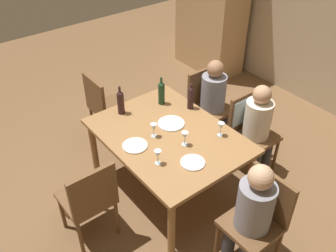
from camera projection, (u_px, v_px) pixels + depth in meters
ground_plane at (168, 186)px, 4.15m from camera, size 10.00×10.00×0.00m
armoire_cabinet at (212, 2)px, 5.81m from camera, size 1.18×0.62×2.18m
dining_table at (168, 140)px, 3.75m from camera, size 1.53×1.14×0.74m
chair_right_end at (259, 215)px, 3.15m from camera, size 0.44×0.44×0.92m
chair_far_left at (208, 101)px, 4.57m from camera, size 0.44×0.44×0.92m
chair_far_right at (248, 122)px, 4.12m from camera, size 0.46×0.44×0.92m
chair_left_end at (104, 105)px, 4.51m from camera, size 0.44×0.44×0.92m
chair_near at (90, 198)px, 3.30m from camera, size 0.44×0.44×0.92m
person_woman_host at (252, 212)px, 3.02m from camera, size 0.30×0.35×1.13m
person_man_bearded at (215, 97)px, 4.43m from camera, size 0.34×0.30×1.11m
person_man_guest at (259, 124)px, 4.00m from camera, size 0.34×0.29×1.11m
wine_bottle_tall_green at (121, 102)px, 3.92m from camera, size 0.08×0.08×0.32m
wine_bottle_dark_red at (161, 92)px, 4.07m from camera, size 0.07×0.07×0.33m
wine_bottle_short_olive at (191, 97)px, 3.99m from camera, size 0.07×0.07×0.30m
wine_glass_near_left at (154, 128)px, 3.61m from camera, size 0.07×0.07×0.15m
wine_glass_centre at (185, 136)px, 3.51m from camera, size 0.07×0.07×0.15m
wine_glass_near_right at (158, 154)px, 3.29m from camera, size 0.07×0.07×0.15m
wine_glass_far at (221, 127)px, 3.63m from camera, size 0.07×0.07×0.15m
dinner_plate_host at (135, 146)px, 3.55m from camera, size 0.24×0.24×0.01m
dinner_plate_guest_left at (193, 162)px, 3.36m from camera, size 0.22×0.22×0.01m
dinner_plate_guest_right at (171, 123)px, 3.84m from camera, size 0.28×0.28×0.01m
handbag at (74, 201)px, 3.83m from camera, size 0.17×0.30×0.22m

